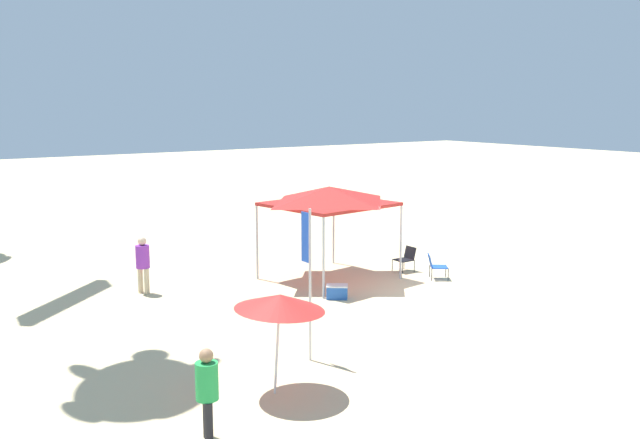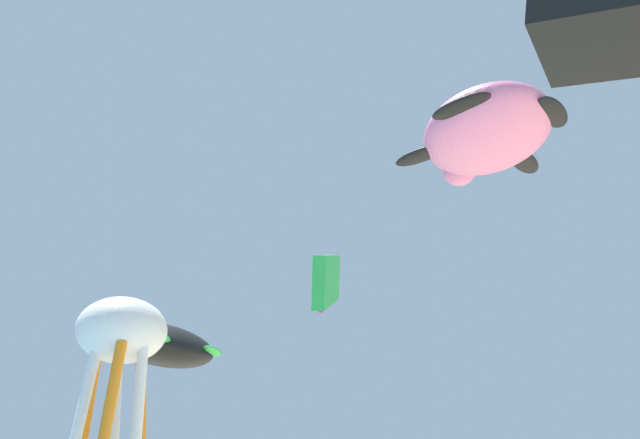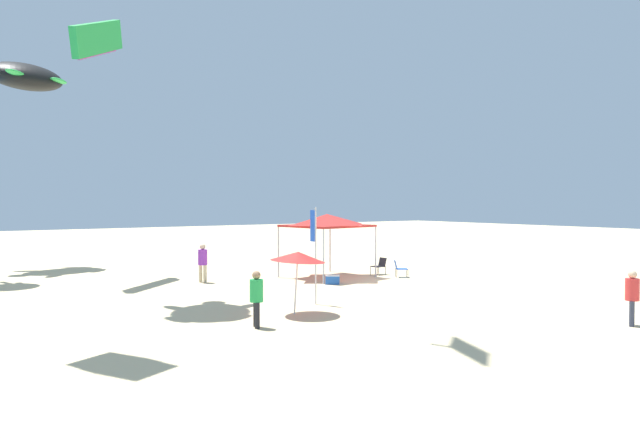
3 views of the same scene
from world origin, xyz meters
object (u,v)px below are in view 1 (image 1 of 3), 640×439
Objects in this scene: folding_chair_right_of_tent at (406,257)px; person_watching_sky at (143,260)px; cooler_box at (337,292)px; person_beachcomber at (207,387)px; beach_umbrella at (280,302)px; canopy_tent at (329,196)px; folding_chair_facing_ocean at (435,265)px; banner_flag at (309,270)px.

folding_chair_right_of_tent is 8.60m from person_watching_sky.
folding_chair_right_of_tent is 4.13m from cooler_box.
person_beachcomber is 9.86m from person_watching_sky.
beach_umbrella reaches higher than person_beachcomber.
person_beachcomber reaches higher than cooler_box.
beach_umbrella reaches higher than folding_chair_right_of_tent.
person_watching_sky is at bearing 5.67° from person_beachcomber.
canopy_tent is 5.21× the size of cooler_box.
person_beachcomber reaches higher than folding_chair_facing_ocean.
person_watching_sky is (8.54, -0.48, -0.83)m from beach_umbrella.
person_watching_sky reaches higher than person_beachcomber.
cooler_box is at bearing 34.64° from person_watching_sky.
person_watching_sky is (9.54, -2.52, 0.06)m from person_beachcomber.
canopy_tent reaches higher than cooler_box.
beach_umbrella is at bearing -43.43° from person_beachcomber.
person_beachcomber is at bearing -30.26° from person_watching_sky.
canopy_tent is 4.72× the size of folding_chair_right_of_tent.
beach_umbrella is at bearing -54.30° from folding_chair_right_of_tent.
cooler_box is at bearing 126.85° from folding_chair_facing_ocean.
person_watching_sky is (2.28, 8.28, 0.53)m from folding_chair_right_of_tent.
beach_umbrella is 7.08m from cooler_box.
cooler_box is at bearing -29.30° from person_beachcomber.
beach_umbrella is 2.78× the size of cooler_box.
cooler_box is at bearing -70.00° from folding_chair_right_of_tent.
folding_chair_facing_ocean is (4.91, -8.81, -1.36)m from beach_umbrella.
banner_flag reaches higher than person_beachcomber.
canopy_tent is at bearing -41.25° from beach_umbrella.
folding_chair_right_of_tent reaches higher than cooler_box.
cooler_box is 0.43× the size of person_watching_sky.
folding_chair_right_of_tent is at bearing -102.40° from canopy_tent.
person_beachcomber is (-5.86, 6.92, 0.75)m from cooler_box.
banner_flag is at bearing 152.77° from folding_chair_facing_ocean.
banner_flag is at bearing 141.13° from canopy_tent.
canopy_tent reaches higher than folding_chair_right_of_tent.
folding_chair_facing_ocean and folding_chair_right_of_tent have the same top height.
banner_flag reaches higher than folding_chair_right_of_tent.
folding_chair_facing_ocean is at bearing -63.28° from banner_flag.
cooler_box is at bearing -45.15° from beach_umbrella.
person_beachcomber is (-2.22, 3.51, -1.09)m from banner_flag.
folding_chair_right_of_tent is at bearing 38.32° from folding_chair_facing_ocean.
folding_chair_facing_ocean is 1.00× the size of folding_chair_right_of_tent.
beach_umbrella is at bearing 129.67° from banner_flag.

